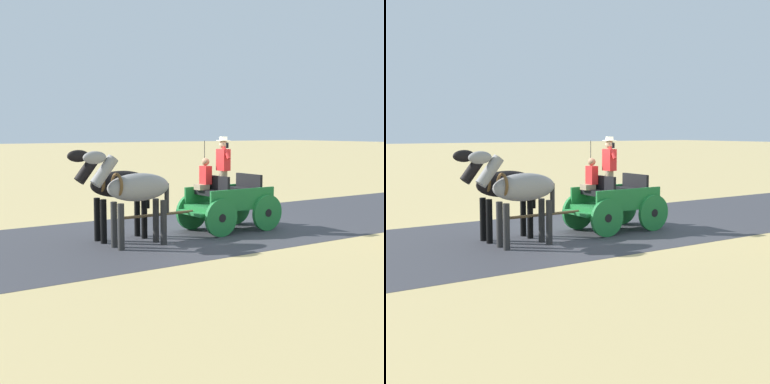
{
  "view_description": "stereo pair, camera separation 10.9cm",
  "coord_description": "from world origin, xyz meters",
  "views": [
    {
      "loc": [
        -11.93,
        8.64,
        2.66
      ],
      "look_at": [
        -0.41,
        0.94,
        1.1
      ],
      "focal_mm": 51.37,
      "sensor_mm": 36.0,
      "label": 1
    },
    {
      "loc": [
        -11.99,
        8.55,
        2.66
      ],
      "look_at": [
        -0.41,
        0.94,
        1.1
      ],
      "focal_mm": 51.37,
      "sensor_mm": 36.0,
      "label": 2
    }
  ],
  "objects": [
    {
      "name": "horse_drawn_carriage",
      "position": [
        -0.42,
        -0.18,
        0.82
      ],
      "size": [
        1.44,
        4.5,
        2.5
      ],
      "color": "#1E7233",
      "rests_on": "ground"
    },
    {
      "name": "horse_off_side",
      "position": [
        -0.0,
        2.86,
        1.32
      ],
      "size": [
        0.57,
        2.13,
        2.21
      ],
      "color": "black",
      "rests_on": "ground"
    },
    {
      "name": "road_surface",
      "position": [
        0.0,
        0.0,
        0.0
      ],
      "size": [
        5.92,
        160.0,
        0.01
      ],
      "primitive_type": "cube",
      "color": "#38383D",
      "rests_on": "ground"
    },
    {
      "name": "horse_near_side",
      "position": [
        -0.9,
        2.85,
        1.32
      ],
      "size": [
        0.58,
        2.13,
        2.21
      ],
      "color": "gray",
      "rests_on": "ground"
    },
    {
      "name": "ground_plane",
      "position": [
        0.0,
        0.0,
        0.0
      ],
      "size": [
        200.0,
        200.0,
        0.0
      ],
      "primitive_type": "plane",
      "color": "tan"
    }
  ]
}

